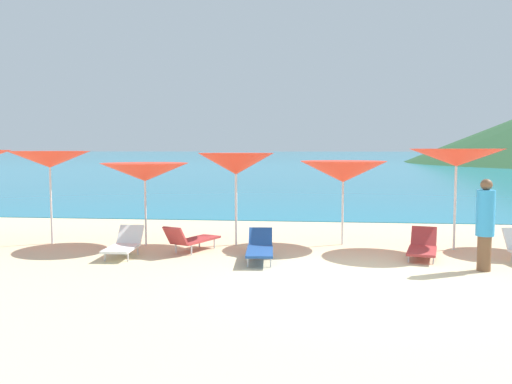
# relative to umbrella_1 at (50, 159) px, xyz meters

# --- Properties ---
(ground_plane) EXTENTS (50.00, 100.00, 0.30)m
(ground_plane) POSITION_rel_umbrella_1_xyz_m (7.29, 6.97, -2.27)
(ground_plane) COLOR beige
(ocean_water) EXTENTS (650.00, 440.00, 0.02)m
(ocean_water) POSITION_rel_umbrella_1_xyz_m (7.29, 224.68, -2.11)
(ocean_water) COLOR teal
(ocean_water) RESTS_ON ground_plane
(umbrella_1) EXTENTS (2.05, 2.05, 2.33)m
(umbrella_1) POSITION_rel_umbrella_1_xyz_m (0.00, 0.00, 0.00)
(umbrella_1) COLOR silver
(umbrella_1) RESTS_ON ground_plane
(umbrella_2) EXTENTS (2.39, 2.39, 2.04)m
(umbrella_2) POSITION_rel_umbrella_1_xyz_m (2.42, 0.06, -0.31)
(umbrella_2) COLOR silver
(umbrella_2) RESTS_ON ground_plane
(umbrella_3) EXTENTS (2.05, 2.05, 2.29)m
(umbrella_3) POSITION_rel_umbrella_1_xyz_m (4.65, 0.32, -0.10)
(umbrella_3) COLOR silver
(umbrella_3) RESTS_ON ground_plane
(umbrella_4) EXTENTS (2.20, 2.20, 2.08)m
(umbrella_4) POSITION_rel_umbrella_1_xyz_m (7.28, 0.64, -0.30)
(umbrella_4) COLOR silver
(umbrella_4) RESTS_ON ground_plane
(umbrella_5) EXTENTS (2.18, 2.18, 2.39)m
(umbrella_5) POSITION_rel_umbrella_1_xyz_m (9.88, 0.25, 0.06)
(umbrella_5) COLOR silver
(umbrella_5) RESTS_ON ground_plane
(lounge_chair_0) EXTENTS (0.63, 1.39, 0.62)m
(lounge_chair_0) POSITION_rel_umbrella_1_xyz_m (2.38, -1.36, -1.84)
(lounge_chair_0) COLOR white
(lounge_chair_0) RESTS_ON ground_plane
(lounge_chair_2) EXTENTS (1.11, 1.65, 0.68)m
(lounge_chair_2) POSITION_rel_umbrella_1_xyz_m (3.75, -0.72, -1.81)
(lounge_chair_2) COLOR #A53333
(lounge_chair_2) RESTS_ON ground_plane
(lounge_chair_4) EXTENTS (0.92, 1.62, 0.60)m
(lounge_chair_4) POSITION_rel_umbrella_1_xyz_m (8.94, -0.81, -1.87)
(lounge_chair_4) COLOR #A53333
(lounge_chair_4) RESTS_ON ground_plane
(lounge_chair_6) EXTENTS (0.67, 1.70, 0.60)m
(lounge_chair_6) POSITION_rel_umbrella_1_xyz_m (5.43, -1.49, -1.83)
(lounge_chair_6) COLOR #1E478C
(lounge_chair_6) RESTS_ON ground_plane
(beachgoer_1) EXTENTS (0.35, 0.35, 1.80)m
(beachgoer_1) POSITION_rel_umbrella_1_xyz_m (9.89, -1.95, -1.17)
(beachgoer_1) COLOR brown
(beachgoer_1) RESTS_ON ground_plane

